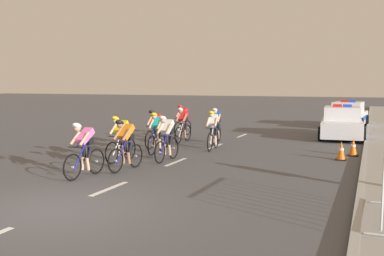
{
  "coord_description": "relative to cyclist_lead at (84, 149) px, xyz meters",
  "views": [
    {
      "loc": [
        5.91,
        -7.28,
        2.57
      ],
      "look_at": [
        0.41,
        6.33,
        1.1
      ],
      "focal_mm": 41.85,
      "sensor_mm": 36.0,
      "label": 1
    }
  ],
  "objects": [
    {
      "name": "ground_plane",
      "position": [
        1.35,
        -2.8,
        -0.79
      ],
      "size": [
        160.0,
        160.0,
        0.0
      ],
      "primitive_type": "plane",
      "color": "#4C4C51"
    },
    {
      "name": "kerb_edge",
      "position": [
        7.07,
        11.2,
        -0.72
      ],
      "size": [
        0.16,
        60.0,
        0.13
      ],
      "primitive_type": "cube",
      "color": "#9E9E99",
      "rests_on": "ground"
    },
    {
      "name": "lane_markings_centre",
      "position": [
        1.35,
        3.12,
        -0.78
      ],
      "size": [
        0.14,
        17.6,
        0.01
      ],
      "color": "white",
      "rests_on": "ground"
    },
    {
      "name": "cyclist_lead",
      "position": [
        0.0,
        0.0,
        0.0
      ],
      "size": [
        0.44,
        1.72,
        1.56
      ],
      "color": "black",
      "rests_on": "ground"
    },
    {
      "name": "cyclist_second",
      "position": [
        0.54,
        1.28,
        0.0
      ],
      "size": [
        0.45,
        1.72,
        1.56
      ],
      "color": "black",
      "rests_on": "ground"
    },
    {
      "name": "cyclist_third",
      "position": [
        -0.35,
        2.48,
        0.0
      ],
      "size": [
        0.44,
        1.72,
        1.56
      ],
      "color": "black",
      "rests_on": "ground"
    },
    {
      "name": "cyclist_fourth",
      "position": [
        0.99,
        3.18,
        0.0
      ],
      "size": [
        0.42,
        1.72,
        1.56
      ],
      "color": "black",
      "rests_on": "ground"
    },
    {
      "name": "cyclist_fifth",
      "position": [
        -0.02,
        4.49,
        0.0
      ],
      "size": [
        0.43,
        1.72,
        1.56
      ],
      "color": "black",
      "rests_on": "ground"
    },
    {
      "name": "cyclist_sixth",
      "position": [
        1.57,
        6.16,
        0.0
      ],
      "size": [
        0.44,
        1.72,
        1.56
      ],
      "color": "black",
      "rests_on": "ground"
    },
    {
      "name": "cyclist_seventh",
      "position": [
        -0.73,
        5.77,
        0.0
      ],
      "size": [
        0.42,
        1.72,
        1.56
      ],
      "color": "black",
      "rests_on": "ground"
    },
    {
      "name": "cyclist_eighth",
      "position": [
        -0.37,
        7.72,
        0.0
      ],
      "size": [
        0.42,
        1.72,
        1.56
      ],
      "color": "black",
      "rests_on": "ground"
    },
    {
      "name": "cyclist_ninth",
      "position": [
        1.06,
        7.99,
        0.0
      ],
      "size": [
        0.45,
        1.72,
        1.56
      ],
      "color": "black",
      "rests_on": "ground"
    },
    {
      "name": "cyclist_tenth",
      "position": [
        -1.33,
        9.93,
        0.0
      ],
      "size": [
        0.44,
        1.72,
        1.56
      ],
      "color": "black",
      "rests_on": "ground"
    },
    {
      "name": "police_car_nearest",
      "position": [
        5.95,
        11.96,
        -0.11
      ],
      "size": [
        2.22,
        4.51,
        1.59
      ],
      "color": "silver",
      "rests_on": "ground"
    },
    {
      "name": "police_car_second",
      "position": [
        5.94,
        17.72,
        -0.11
      ],
      "size": [
        2.29,
        4.54,
        1.59
      ],
      "color": "white",
      "rests_on": "ground"
    },
    {
      "name": "crowd_barrier_front",
      "position": [
        7.49,
        -1.41,
        -0.14
      ],
      "size": [
        0.57,
        2.32,
        1.07
      ],
      "color": "#B7BABF",
      "rests_on": "sidewalk_slab"
    },
    {
      "name": "traffic_cone_near",
      "position": [
        6.34,
        5.53,
        -0.48
      ],
      "size": [
        0.36,
        0.36,
        0.64
      ],
      "color": "black",
      "rests_on": "ground"
    },
    {
      "name": "traffic_cone_mid",
      "position": [
        6.68,
        6.61,
        -0.48
      ],
      "size": [
        0.36,
        0.36,
        0.64
      ],
      "color": "black",
      "rests_on": "ground"
    }
  ]
}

